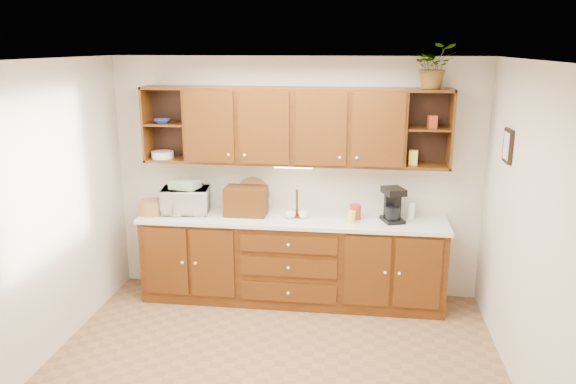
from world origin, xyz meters
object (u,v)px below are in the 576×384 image
(coffee_maker, at_px, (393,205))
(potted_plant, at_px, (434,66))
(microwave, at_px, (186,201))
(bread_box, at_px, (246,201))

(coffee_maker, bearing_deg, potted_plant, -5.94)
(microwave, xyz_separation_m, potted_plant, (2.54, 0.08, 1.43))
(coffee_maker, bearing_deg, microwave, 159.81)
(microwave, height_order, coffee_maker, coffee_maker)
(microwave, bearing_deg, coffee_maker, -8.36)
(bread_box, height_order, potted_plant, potted_plant)
(coffee_maker, distance_m, potted_plant, 1.44)
(bread_box, relative_size, potted_plant, 1.01)
(microwave, distance_m, bread_box, 0.67)
(microwave, relative_size, potted_plant, 1.14)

